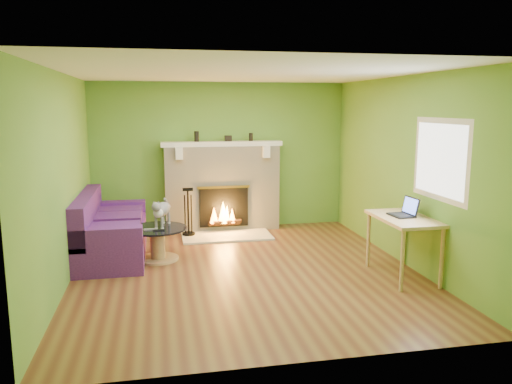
# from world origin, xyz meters

# --- Properties ---
(floor) EXTENTS (5.00, 5.00, 0.00)m
(floor) POSITION_xyz_m (0.00, 0.00, 0.00)
(floor) COLOR brown
(floor) RESTS_ON ground
(ceiling) EXTENTS (5.00, 5.00, 0.00)m
(ceiling) POSITION_xyz_m (0.00, 0.00, 2.60)
(ceiling) COLOR white
(ceiling) RESTS_ON wall_back
(wall_back) EXTENTS (5.00, 0.00, 5.00)m
(wall_back) POSITION_xyz_m (0.00, 2.50, 1.30)
(wall_back) COLOR #5C8F2E
(wall_back) RESTS_ON floor
(wall_front) EXTENTS (5.00, 0.00, 5.00)m
(wall_front) POSITION_xyz_m (0.00, -2.50, 1.30)
(wall_front) COLOR #5C8F2E
(wall_front) RESTS_ON floor
(wall_left) EXTENTS (0.00, 5.00, 5.00)m
(wall_left) POSITION_xyz_m (-2.25, 0.00, 1.30)
(wall_left) COLOR #5C8F2E
(wall_left) RESTS_ON floor
(wall_right) EXTENTS (0.00, 5.00, 5.00)m
(wall_right) POSITION_xyz_m (2.25, 0.00, 1.30)
(wall_right) COLOR #5C8F2E
(wall_right) RESTS_ON floor
(window_frame) EXTENTS (0.00, 1.20, 1.20)m
(window_frame) POSITION_xyz_m (2.24, -0.90, 1.55)
(window_frame) COLOR silver
(window_frame) RESTS_ON wall_right
(window_pane) EXTENTS (0.00, 1.06, 1.06)m
(window_pane) POSITION_xyz_m (2.23, -0.90, 1.55)
(window_pane) COLOR white
(window_pane) RESTS_ON wall_right
(fireplace) EXTENTS (2.10, 0.46, 1.58)m
(fireplace) POSITION_xyz_m (0.00, 2.32, 0.77)
(fireplace) COLOR beige
(fireplace) RESTS_ON floor
(hearth) EXTENTS (1.50, 0.75, 0.03)m
(hearth) POSITION_xyz_m (0.00, 1.80, 0.01)
(hearth) COLOR beige
(hearth) RESTS_ON floor
(mantel) EXTENTS (2.10, 0.28, 0.08)m
(mantel) POSITION_xyz_m (0.00, 2.30, 1.54)
(mantel) COLOR white
(mantel) RESTS_ON fireplace
(sofa) EXTENTS (0.93, 2.06, 0.92)m
(sofa) POSITION_xyz_m (-1.86, 1.08, 0.36)
(sofa) COLOR #401757
(sofa) RESTS_ON floor
(coffee_table) EXTENTS (0.84, 0.84, 0.47)m
(coffee_table) POSITION_xyz_m (-1.15, 0.73, 0.27)
(coffee_table) COLOR tan
(coffee_table) RESTS_ON floor
(desk) EXTENTS (0.62, 1.08, 0.80)m
(desk) POSITION_xyz_m (1.95, -0.63, 0.70)
(desk) COLOR tan
(desk) RESTS_ON floor
(cat) EXTENTS (0.44, 0.71, 0.42)m
(cat) POSITION_xyz_m (-1.07, 0.78, 0.68)
(cat) COLOR slate
(cat) RESTS_ON coffee_table
(remote_silver) EXTENTS (0.17, 0.05, 0.02)m
(remote_silver) POSITION_xyz_m (-1.25, 0.61, 0.48)
(remote_silver) COLOR gray
(remote_silver) RESTS_ON coffee_table
(remote_black) EXTENTS (0.16, 0.06, 0.02)m
(remote_black) POSITION_xyz_m (-1.13, 0.55, 0.48)
(remote_black) COLOR black
(remote_black) RESTS_ON coffee_table
(laptop) EXTENTS (0.31, 0.35, 0.25)m
(laptop) POSITION_xyz_m (1.93, -0.58, 0.92)
(laptop) COLOR black
(laptop) RESTS_ON desk
(fire_tools) EXTENTS (0.22, 0.22, 0.81)m
(fire_tools) POSITION_xyz_m (-0.63, 1.95, 0.44)
(fire_tools) COLOR black
(fire_tools) RESTS_ON hearth
(mantel_vase_left) EXTENTS (0.08, 0.08, 0.18)m
(mantel_vase_left) POSITION_xyz_m (-0.43, 2.33, 1.67)
(mantel_vase_left) COLOR black
(mantel_vase_left) RESTS_ON mantel
(mantel_vase_right) EXTENTS (0.07, 0.07, 0.14)m
(mantel_vase_right) POSITION_xyz_m (0.52, 2.33, 1.65)
(mantel_vase_right) COLOR black
(mantel_vase_right) RESTS_ON mantel
(mantel_box) EXTENTS (0.12, 0.08, 0.10)m
(mantel_box) POSITION_xyz_m (0.12, 2.33, 1.63)
(mantel_box) COLOR black
(mantel_box) RESTS_ON mantel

